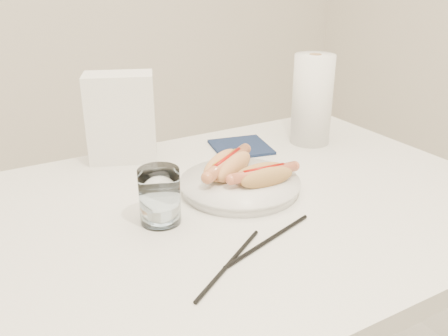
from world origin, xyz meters
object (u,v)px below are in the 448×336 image
hotdog_right (264,175)px  paper_towel_roll (312,100)px  plate (240,186)px  water_glass (160,196)px  napkin_box (121,118)px  hotdog_left (228,166)px  table (219,232)px

hotdog_right → paper_towel_roll: 0.35m
paper_towel_roll → plate: bearing=-153.1°
hotdog_right → water_glass: water_glass is taller
hotdog_right → napkin_box: 0.38m
plate → water_glass: (-0.20, -0.04, 0.04)m
paper_towel_roll → water_glass: bearing=-158.7°
hotdog_left → paper_towel_roll: bearing=-12.5°
table → plate: 0.11m
hotdog_right → paper_towel_roll: (0.28, 0.19, 0.08)m
hotdog_right → table: bearing=-173.4°
hotdog_left → napkin_box: size_ratio=0.78×
plate → hotdog_left: bearing=97.4°
hotdog_left → hotdog_right: size_ratio=1.07×
table → water_glass: size_ratio=11.39×
hotdog_right → water_glass: bearing=-175.3°
hotdog_left → table: bearing=-162.4°
hotdog_left → plate: bearing=-115.3°
water_glass → paper_towel_roll: (0.51, 0.20, 0.06)m
plate → hotdog_left: size_ratio=1.50×
hotdog_left → paper_towel_roll: (0.32, 0.12, 0.07)m
plate → water_glass: size_ratio=2.32×
napkin_box → hotdog_left: bearing=-37.7°
hotdog_left → napkin_box: (-0.15, 0.25, 0.06)m
table → plate: size_ratio=4.91×
table → hotdog_right: (0.11, 0.01, 0.10)m
hotdog_left → water_glass: bearing=170.3°
table → hotdog_left: bearing=50.3°
paper_towel_roll → table: bearing=-152.8°
plate → water_glass: water_glass is taller
paper_towel_roll → hotdog_right: bearing=-145.3°
napkin_box → plate: bearing=-40.6°
plate → napkin_box: 0.34m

